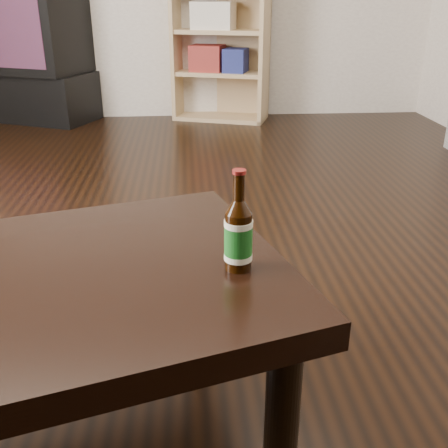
{
  "coord_description": "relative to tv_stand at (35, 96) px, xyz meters",
  "views": [
    {
      "loc": [
        0.36,
        -1.74,
        1.0
      ],
      "look_at": [
        0.43,
        -0.76,
        0.57
      ],
      "focal_mm": 42.0,
      "sensor_mm": 36.0,
      "label": 1
    }
  ],
  "objects": [
    {
      "name": "floor",
      "position": [
        0.93,
        -2.94,
        -0.21
      ],
      "size": [
        5.0,
        6.0,
        0.01
      ],
      "primitive_type": "cube",
      "color": "black",
      "rests_on": "ground"
    },
    {
      "name": "tv_stand",
      "position": [
        0.0,
        0.0,
        0.0
      ],
      "size": [
        1.12,
        0.87,
        0.4
      ],
      "primitive_type": "cube",
      "rotation": [
        0.0,
        0.0,
        -0.42
      ],
      "color": "black",
      "rests_on": "floor"
    },
    {
      "name": "tv",
      "position": [
        -0.0,
        -0.0,
        0.54
      ],
      "size": [
        1.07,
        0.9,
        0.69
      ],
      "rotation": [
        0.0,
        0.0,
        -0.42
      ],
      "color": "black",
      "rests_on": "tv_stand"
    },
    {
      "name": "bookshelf",
      "position": [
        1.6,
        -0.07,
        0.55
      ],
      "size": [
        0.85,
        0.59,
        1.45
      ],
      "rotation": [
        0.0,
        0.0,
        -0.33
      ],
      "color": "tan",
      "rests_on": "floor"
    },
    {
      "name": "beer_bottle",
      "position": [
        1.39,
        -3.7,
        0.34
      ],
      "size": [
        0.08,
        0.08,
        0.22
      ],
      "rotation": [
        0.0,
        0.0,
        0.38
      ],
      "color": "black",
      "rests_on": "coffee_table"
    }
  ]
}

